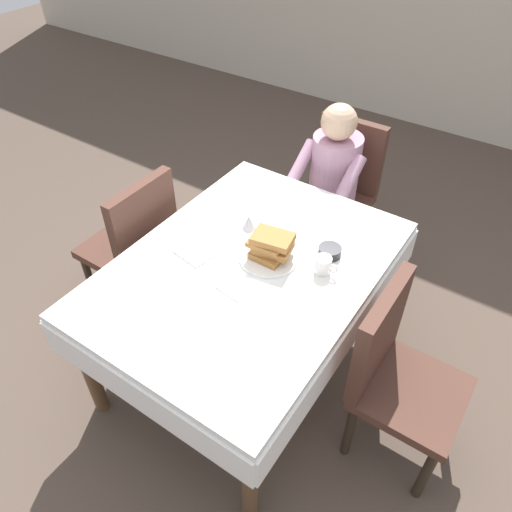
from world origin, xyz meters
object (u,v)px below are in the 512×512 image
dining_table_main (248,278)px  chair_left_side (136,240)px  cup_coffee (324,265)px  chair_diner (340,183)px  knife_right_of_plate (301,276)px  fork_left_of_plate (234,246)px  diner_person (332,175)px  syrup_pitcher (249,222)px  chair_right_side (395,369)px  bowl_butter (330,251)px  spoon_near_edge (227,294)px  plate_breakfast (269,257)px  breakfast_stack (271,245)px

dining_table_main → chair_left_side: 0.78m
dining_table_main → cup_coffee: 0.37m
chair_diner → cup_coffee: bearing=111.2°
cup_coffee → knife_right_of_plate: size_ratio=0.56×
chair_diner → fork_left_of_plate: 1.12m
diner_person → syrup_pitcher: diner_person is taller
chair_right_side → bowl_butter: chair_right_side is taller
cup_coffee → spoon_near_edge: size_ratio=0.75×
fork_left_of_plate → knife_right_of_plate: size_ratio=0.90×
chair_left_side → syrup_pitcher: (0.62, 0.23, 0.25)m
plate_breakfast → breakfast_stack: 0.07m
cup_coffee → diner_person: bearing=114.6°
chair_left_side → syrup_pitcher: 0.70m
chair_left_side → chair_right_side: 1.54m
chair_right_side → bowl_butter: size_ratio=8.45×
chair_diner → fork_left_of_plate: size_ratio=5.17×
fork_left_of_plate → breakfast_stack: bearing=-78.7°
breakfast_stack → spoon_near_edge: 0.31m
chair_right_side → plate_breakfast: 0.75m
breakfast_stack → fork_left_of_plate: bearing=-172.6°
breakfast_stack → spoon_near_edge: breakfast_stack is taller
diner_person → chair_right_side: diner_person is taller
cup_coffee → bowl_butter: cup_coffee is taller
diner_person → plate_breakfast: size_ratio=4.00×
dining_table_main → diner_person: size_ratio=1.36×
diner_person → fork_left_of_plate: size_ratio=6.22×
syrup_pitcher → breakfast_stack: bearing=-32.0°
plate_breakfast → knife_right_of_plate: (0.19, -0.02, -0.01)m
chair_left_side → fork_left_of_plate: size_ratio=5.17×
plate_breakfast → spoon_near_edge: 0.30m
diner_person → spoon_near_edge: bearing=95.2°
chair_diner → plate_breakfast: chair_diner is taller
cup_coffee → chair_diner: bearing=111.2°
dining_table_main → fork_left_of_plate: fork_left_of_plate is taller
cup_coffee → spoon_near_edge: bearing=-127.9°
cup_coffee → bowl_butter: bearing=103.9°
chair_left_side → breakfast_stack: bearing=-83.4°
dining_table_main → chair_diner: (-0.08, 1.17, -0.12)m
chair_diner → knife_right_of_plate: 1.17m
syrup_pitcher → cup_coffee: bearing=-9.4°
bowl_butter → syrup_pitcher: bearing=-174.2°
diner_person → knife_right_of_plate: 1.00m
spoon_near_edge → chair_left_side: bearing=172.3°
fork_left_of_plate → knife_right_of_plate: bearing=-86.1°
dining_table_main → spoon_near_edge: 0.23m
spoon_near_edge → diner_person: bearing=101.9°
diner_person → syrup_pitcher: (-0.07, -0.78, 0.11)m
spoon_near_edge → chair_diner: bearing=101.4°
chair_left_side → knife_right_of_plate: bearing=-86.0°
fork_left_of_plate → spoon_near_edge: bearing=-145.3°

